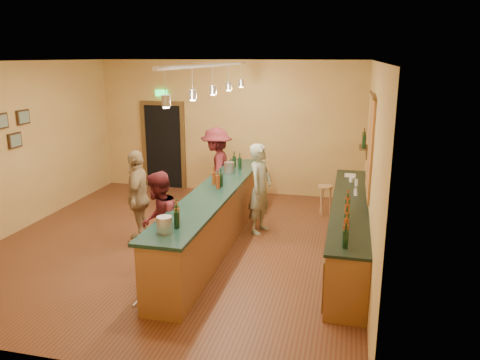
% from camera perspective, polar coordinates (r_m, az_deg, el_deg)
% --- Properties ---
extents(floor, '(7.00, 7.00, 0.00)m').
position_cam_1_polar(floor, '(8.63, -7.36, -7.60)').
color(floor, '#552818').
rests_on(floor, ground).
extents(ceiling, '(6.50, 7.00, 0.02)m').
position_cam_1_polar(ceiling, '(7.98, -8.14, 14.15)').
color(ceiling, silver).
rests_on(ceiling, wall_back).
extents(wall_back, '(6.50, 0.02, 3.20)m').
position_cam_1_polar(wall_back, '(11.44, -1.40, 6.42)').
color(wall_back, '#BB8246').
rests_on(wall_back, floor).
extents(wall_front, '(6.50, 0.02, 3.20)m').
position_cam_1_polar(wall_front, '(5.17, -21.80, -5.21)').
color(wall_front, '#BB8246').
rests_on(wall_front, floor).
extents(wall_left, '(0.02, 7.00, 3.20)m').
position_cam_1_polar(wall_left, '(9.80, -25.79, 3.51)').
color(wall_left, '#BB8246').
rests_on(wall_left, floor).
extents(wall_right, '(0.02, 7.00, 3.20)m').
position_cam_1_polar(wall_right, '(7.63, 15.72, 1.57)').
color(wall_right, '#BB8246').
rests_on(wall_right, floor).
extents(doorway, '(1.15, 0.09, 2.48)m').
position_cam_1_polar(doorway, '(12.03, -9.28, 4.37)').
color(doorway, black).
rests_on(doorway, wall_back).
extents(tapestry, '(0.03, 1.40, 1.60)m').
position_cam_1_polar(tapestry, '(7.97, 15.61, 3.97)').
color(tapestry, maroon).
rests_on(tapestry, wall_right).
extents(bottle_shelf, '(0.17, 0.55, 0.54)m').
position_cam_1_polar(bottle_shelf, '(9.47, 14.92, 4.56)').
color(bottle_shelf, '#442C14').
rests_on(bottle_shelf, wall_right).
extents(back_counter, '(0.60, 4.55, 1.27)m').
position_cam_1_polar(back_counter, '(8.11, 13.14, -5.70)').
color(back_counter, brown).
rests_on(back_counter, floor).
extents(tasting_bar, '(0.73, 5.10, 1.38)m').
position_cam_1_polar(tasting_bar, '(8.21, -3.12, -4.16)').
color(tasting_bar, brown).
rests_on(tasting_bar, floor).
extents(pendant_track, '(0.11, 4.60, 0.50)m').
position_cam_1_polar(pendant_track, '(7.77, -3.36, 12.65)').
color(pendant_track, silver).
rests_on(pendant_track, ceiling).
extents(bartender, '(0.55, 0.70, 1.72)m').
position_cam_1_polar(bartender, '(8.83, 2.47, -1.07)').
color(bartender, gray).
rests_on(bartender, floor).
extents(customer_a, '(0.71, 0.86, 1.60)m').
position_cam_1_polar(customer_a, '(7.31, -9.85, -5.18)').
color(customer_a, '#59191E').
rests_on(customer_a, floor).
extents(customer_b, '(0.65, 1.08, 1.71)m').
position_cam_1_polar(customer_b, '(8.48, -12.32, -2.09)').
color(customer_b, '#997A51').
rests_on(customer_b, floor).
extents(customer_c, '(0.83, 1.25, 1.81)m').
position_cam_1_polar(customer_c, '(10.14, -2.86, 1.32)').
color(customer_c, '#59191E').
rests_on(customer_c, floor).
extents(bar_stool, '(0.31, 0.31, 0.64)m').
position_cam_1_polar(bar_stool, '(10.04, 10.31, -1.50)').
color(bar_stool, '#A27349').
rests_on(bar_stool, floor).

